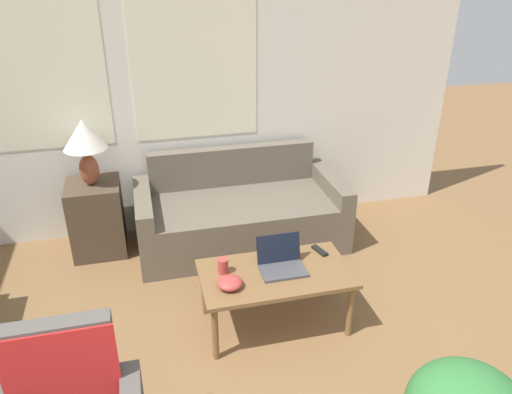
% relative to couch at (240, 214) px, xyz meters
% --- Properties ---
extents(wall_back, '(6.18, 0.06, 2.60)m').
position_rel_couch_xyz_m(wall_back, '(-0.86, 0.45, 1.04)').
color(wall_back, white).
rests_on(wall_back, ground_plane).
extents(couch, '(1.84, 0.86, 0.81)m').
position_rel_couch_xyz_m(couch, '(0.00, 0.00, 0.00)').
color(couch, '#665B4C').
rests_on(couch, ground_plane).
extents(side_table, '(0.45, 0.45, 0.66)m').
position_rel_couch_xyz_m(side_table, '(-1.26, 0.12, 0.06)').
color(side_table, '#4C3D2D').
rests_on(side_table, ground_plane).
extents(table_lamp, '(0.36, 0.36, 0.57)m').
position_rel_couch_xyz_m(table_lamp, '(-1.26, 0.12, 0.78)').
color(table_lamp, brown).
rests_on(table_lamp, side_table).
extents(coffee_table, '(1.04, 0.58, 0.45)m').
position_rel_couch_xyz_m(coffee_table, '(-0.01, -1.22, 0.14)').
color(coffee_table, brown).
rests_on(coffee_table, ground_plane).
extents(laptop, '(0.31, 0.26, 0.22)m').
position_rel_couch_xyz_m(laptop, '(0.04, -1.18, 0.24)').
color(laptop, '#47474C').
rests_on(laptop, coffee_table).
extents(cup_navy, '(0.07, 0.07, 0.11)m').
position_rel_couch_xyz_m(cup_navy, '(-0.36, -1.14, 0.24)').
color(cup_navy, '#B23D38').
rests_on(cup_navy, coffee_table).
extents(snack_bowl, '(0.17, 0.17, 0.07)m').
position_rel_couch_xyz_m(snack_bowl, '(-0.35, -1.31, 0.22)').
color(snack_bowl, '#B23D38').
rests_on(snack_bowl, coffee_table).
extents(tv_remote, '(0.09, 0.16, 0.02)m').
position_rel_couch_xyz_m(tv_remote, '(0.38, -1.05, 0.20)').
color(tv_remote, black).
rests_on(tv_remote, coffee_table).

